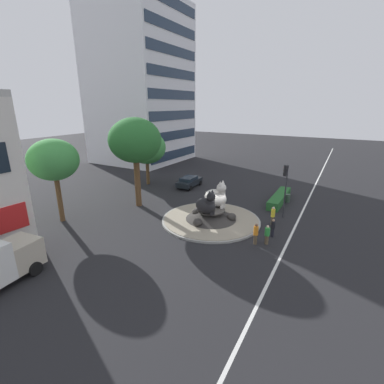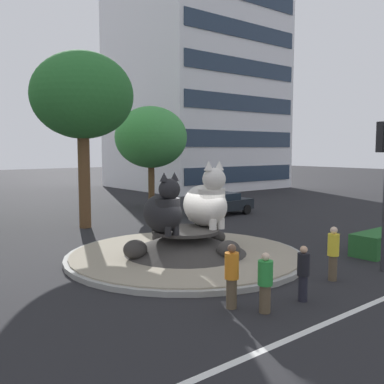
% 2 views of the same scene
% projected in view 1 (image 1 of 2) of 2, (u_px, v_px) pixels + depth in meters
% --- Properties ---
extents(ground_plane, '(160.00, 160.00, 0.00)m').
position_uv_depth(ground_plane, '(211.00, 221.00, 26.14)').
color(ground_plane, black).
extents(lane_centreline, '(112.00, 0.20, 0.01)m').
position_uv_depth(lane_centreline, '(290.00, 238.00, 22.76)').
color(lane_centreline, silver).
rests_on(lane_centreline, ground).
extents(roundabout_island, '(9.26, 9.26, 1.15)m').
position_uv_depth(roundabout_island, '(211.00, 217.00, 26.01)').
color(roundabout_island, gray).
rests_on(roundabout_island, ground).
extents(cat_statue_black, '(1.60, 2.28, 2.28)m').
position_uv_depth(cat_statue_black, '(207.00, 205.00, 24.63)').
color(cat_statue_black, black).
rests_on(cat_statue_black, roundabout_island).
extents(cat_statue_white, '(1.81, 2.61, 2.66)m').
position_uv_depth(cat_statue_white, '(217.00, 197.00, 26.34)').
color(cat_statue_white, silver).
rests_on(cat_statue_white, roundabout_island).
extents(traffic_light_mast, '(0.33, 0.46, 5.19)m').
position_uv_depth(traffic_light_mast, '(285.00, 182.00, 25.91)').
color(traffic_light_mast, '#2D2D33').
rests_on(traffic_light_mast, ground).
extents(office_tower, '(15.61, 14.93, 27.91)m').
position_uv_depth(office_tower, '(141.00, 85.00, 51.03)').
color(office_tower, silver).
rests_on(office_tower, ground).
extents(clipped_hedge_strip, '(6.80, 1.20, 0.90)m').
position_uv_depth(clipped_hedge_strip, '(279.00, 198.00, 31.08)').
color(clipped_hedge_strip, '#235B28').
rests_on(clipped_hedge_strip, ground).
extents(broadleaf_tree_behind_island, '(5.39, 5.39, 9.37)m').
position_uv_depth(broadleaf_tree_behind_island, '(135.00, 141.00, 28.04)').
color(broadleaf_tree_behind_island, brown).
rests_on(broadleaf_tree_behind_island, ground).
extents(second_tree_near_tower, '(4.36, 4.36, 7.73)m').
position_uv_depth(second_tree_near_tower, '(54.00, 160.00, 24.41)').
color(second_tree_near_tower, brown).
rests_on(second_tree_near_tower, ground).
extents(third_tree_left, '(5.16, 5.16, 7.28)m').
position_uv_depth(third_tree_left, '(146.00, 148.00, 36.75)').
color(third_tree_left, brown).
rests_on(third_tree_left, ground).
extents(pedestrian_orange_shirt, '(0.38, 0.38, 1.75)m').
position_uv_depth(pedestrian_orange_shirt, '(256.00, 233.00, 21.52)').
color(pedestrian_orange_shirt, brown).
rests_on(pedestrian_orange_shirt, ground).
extents(pedestrian_black_shirt, '(0.34, 0.34, 1.58)m').
position_uv_depth(pedestrian_black_shirt, '(273.00, 228.00, 22.76)').
color(pedestrian_black_shirt, black).
rests_on(pedestrian_black_shirt, ground).
extents(pedestrian_yellow_shirt, '(0.37, 0.37, 1.77)m').
position_uv_depth(pedestrian_yellow_shirt, '(273.00, 215.00, 24.96)').
color(pedestrian_yellow_shirt, brown).
rests_on(pedestrian_yellow_shirt, ground).
extents(pedestrian_green_shirt, '(0.40, 0.40, 1.60)m').
position_uv_depth(pedestrian_green_shirt, '(267.00, 234.00, 21.56)').
color(pedestrian_green_shirt, brown).
rests_on(pedestrian_green_shirt, ground).
extents(sedan_on_far_lane, '(4.39, 2.18, 1.43)m').
position_uv_depth(sedan_on_far_lane, '(189.00, 181.00, 36.65)').
color(sedan_on_far_lane, black).
rests_on(sedan_on_far_lane, ground).
extents(litter_bin, '(0.56, 0.56, 0.90)m').
position_uv_depth(litter_bin, '(287.00, 198.00, 31.06)').
color(litter_bin, '#2D4233').
rests_on(litter_bin, ground).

